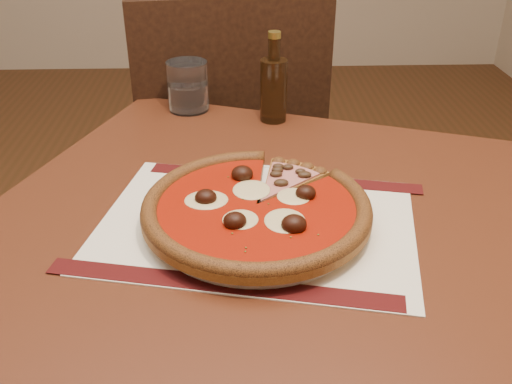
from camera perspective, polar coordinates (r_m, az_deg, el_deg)
table at (r=0.90m, az=0.05°, el=-7.92°), size 1.03×1.03×0.75m
chair_far at (r=1.51m, az=-2.76°, el=4.33°), size 0.51×0.51×0.96m
placemat at (r=0.82m, az=0.05°, el=-3.23°), size 0.50×0.40×0.00m
plate at (r=0.82m, az=0.05°, el=-2.65°), size 0.30×0.30×0.02m
pizza at (r=0.81m, az=0.04°, el=-1.47°), size 0.33×0.33×0.04m
ham_slice at (r=0.88m, az=3.81°, el=1.18°), size 0.11×0.14×0.02m
water_glass at (r=1.21m, az=-6.83°, el=10.47°), size 0.10×0.10×0.10m
bottle at (r=1.14m, az=1.78°, el=10.47°), size 0.05×0.05×0.18m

